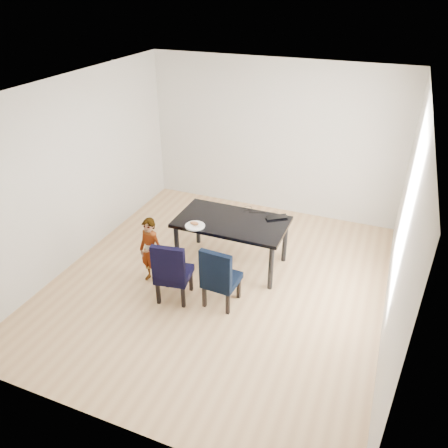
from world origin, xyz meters
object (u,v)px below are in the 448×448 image
at_px(chair_left, 174,269).
at_px(chair_right, 222,275).
at_px(child, 151,251).
at_px(dining_table, 231,242).
at_px(plate, 195,226).
at_px(laptop, 276,216).

xyz_separation_m(chair_left, chair_right, (0.63, 0.13, -0.01)).
bearing_deg(child, chair_left, -11.59).
bearing_deg(dining_table, child, -137.22).
distance_m(chair_right, plate, 0.88).
height_order(dining_table, plate, plate).
bearing_deg(laptop, dining_table, -2.38).
relative_size(chair_left, chair_right, 1.02).
relative_size(dining_table, chair_right, 1.79).
distance_m(plate, laptop, 1.20).
bearing_deg(dining_table, plate, -140.29).
height_order(plate, laptop, laptop).
xyz_separation_m(chair_left, plate, (0.01, 0.67, 0.30)).
distance_m(child, plate, 0.71).
relative_size(chair_right, plate, 3.17).
bearing_deg(dining_table, chair_left, -112.67).
xyz_separation_m(child, laptop, (1.44, 1.17, 0.26)).
bearing_deg(laptop, chair_right, 39.64).
bearing_deg(child, plate, 57.15).
distance_m(dining_table, chair_right, 0.92).
height_order(chair_right, child, child).
relative_size(child, plate, 3.56).
distance_m(dining_table, plate, 0.67).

